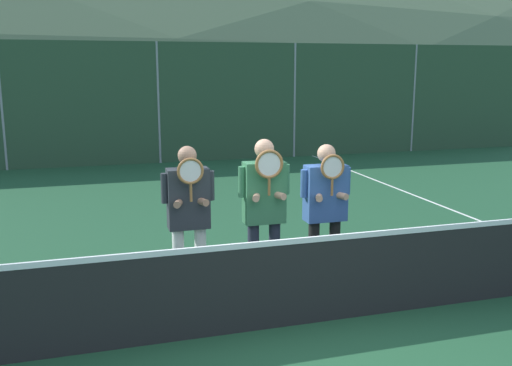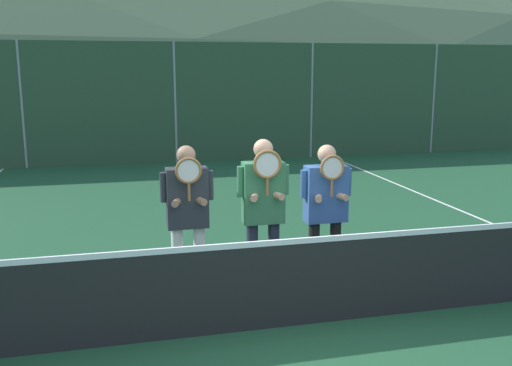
{
  "view_description": "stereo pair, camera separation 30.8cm",
  "coord_description": "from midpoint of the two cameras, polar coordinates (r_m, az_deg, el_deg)",
  "views": [
    {
      "loc": [
        -1.87,
        -5.06,
        2.58
      ],
      "look_at": [
        -0.05,
        1.08,
        1.27
      ],
      "focal_mm": 40.0,
      "sensor_mm": 36.0,
      "label": 1
    },
    {
      "loc": [
        -1.58,
        -5.14,
        2.58
      ],
      "look_at": [
        -0.05,
        1.08,
        1.27
      ],
      "focal_mm": 40.0,
      "sensor_mm": 36.0,
      "label": 2
    }
  ],
  "objects": [
    {
      "name": "fence_back",
      "position": [
        15.66,
        -10.29,
        7.85
      ],
      "size": [
        23.38,
        0.06,
        3.23
      ],
      "color": "gray",
      "rests_on": "ground_plane"
    },
    {
      "name": "car_center",
      "position": [
        19.27,
        -3.32,
        6.59
      ],
      "size": [
        4.37,
        2.04,
        1.8
      ],
      "color": "silver",
      "rests_on": "ground_plane"
    },
    {
      "name": "car_far_right",
      "position": [
        24.15,
        21.97,
        6.85
      ],
      "size": [
        4.03,
        2.08,
        1.88
      ],
      "color": "slate",
      "rests_on": "ground_plane"
    },
    {
      "name": "court_line_right_sideline",
      "position": [
        10.51,
        20.22,
        -3.36
      ],
      "size": [
        0.05,
        16.0,
        0.01
      ],
      "primitive_type": "cube",
      "color": "white",
      "rests_on": "ground_plane"
    },
    {
      "name": "player_center_left",
      "position": [
        6.34,
        -0.55,
        -2.14
      ],
      "size": [
        0.59,
        0.34,
        1.81
      ],
      "color": "#232838",
      "rests_on": "ground_plane"
    },
    {
      "name": "hill_distant",
      "position": [
        54.67,
        -14.89,
        8.47
      ],
      "size": [
        133.83,
        74.35,
        26.02
      ],
      "color": "#5B7551",
      "rests_on": "ground_plane"
    },
    {
      "name": "player_center_right",
      "position": [
        6.63,
        5.64,
        -2.08
      ],
      "size": [
        0.62,
        0.34,
        1.72
      ],
      "color": "black",
      "rests_on": "ground_plane"
    },
    {
      "name": "car_right_of_center",
      "position": [
        20.94,
        11.4,
        6.75
      ],
      "size": [
        4.74,
        2.03,
        1.77
      ],
      "color": "#285638",
      "rests_on": "ground_plane"
    },
    {
      "name": "clubhouse_building",
      "position": [
        23.25,
        -12.19,
        9.2
      ],
      "size": [
        17.28,
        5.5,
        3.41
      ],
      "color": "tan",
      "rests_on": "ground_plane"
    },
    {
      "name": "car_left_of_center",
      "position": [
        18.96,
        -18.94,
        6.0
      ],
      "size": [
        4.35,
        2.04,
        1.87
      ],
      "color": "black",
      "rests_on": "ground_plane"
    },
    {
      "name": "ground_plane",
      "position": [
        5.97,
        2.0,
        -14.07
      ],
      "size": [
        120.0,
        120.0,
        0.0
      ],
      "primitive_type": "plane",
      "color": "#1E4C2D"
    },
    {
      "name": "tennis_net",
      "position": [
        5.78,
        2.04,
        -9.81
      ],
      "size": [
        12.0,
        0.09,
        1.02
      ],
      "color": "gray",
      "rests_on": "ground_plane"
    },
    {
      "name": "player_leftmost",
      "position": [
        6.3,
        -8.15,
        -2.78
      ],
      "size": [
        0.59,
        0.34,
        1.75
      ],
      "color": "white",
      "rests_on": "ground_plane"
    }
  ]
}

